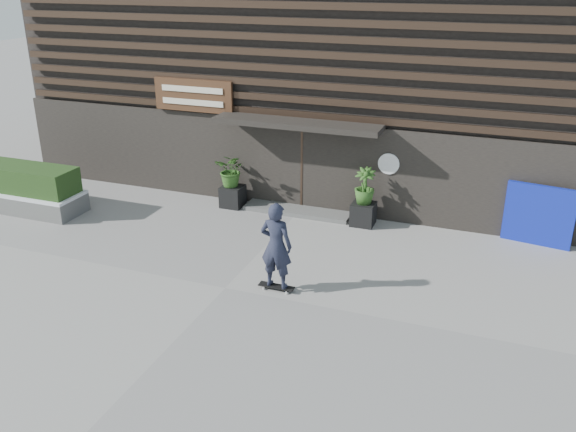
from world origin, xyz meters
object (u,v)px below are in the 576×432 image
at_px(planter_pot_left, 233,196).
at_px(blue_tarp, 539,215).
at_px(raised_bed, 25,200).
at_px(skateboarder, 276,246).
at_px(planter_pot_right, 363,214).

xyz_separation_m(planter_pot_left, blue_tarp, (8.07, 0.30, 0.46)).
distance_m(raised_bed, skateboarder, 8.59).
distance_m(planter_pot_left, raised_bed, 5.84).
bearing_deg(blue_tarp, planter_pot_right, -166.92).
xyz_separation_m(planter_pot_right, skateboarder, (-0.85, -4.09, 0.73)).
distance_m(planter_pot_right, blue_tarp, 4.30).
distance_m(planter_pot_right, skateboarder, 4.24).
bearing_deg(raised_bed, planter_pot_right, 13.69).
bearing_deg(planter_pot_left, planter_pot_right, 0.00).
distance_m(planter_pot_left, blue_tarp, 8.09).
height_order(planter_pot_right, raised_bed, planter_pot_right).
relative_size(planter_pot_right, skateboarder, 0.30).
distance_m(blue_tarp, skateboarder, 6.75).
relative_size(raised_bed, skateboarder, 1.78).
bearing_deg(raised_bed, blue_tarp, 10.69).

